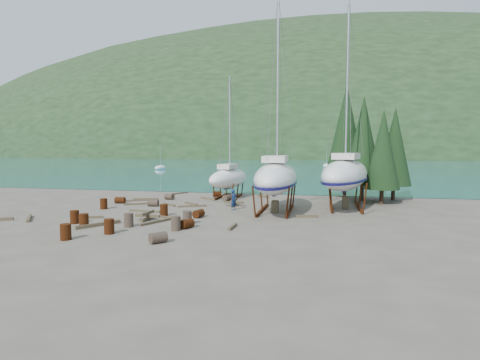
% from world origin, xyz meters
% --- Properties ---
extents(ground, '(600.00, 600.00, 0.00)m').
position_xyz_m(ground, '(0.00, 0.00, 0.00)').
color(ground, '#554D43').
rests_on(ground, ground).
extents(bay_water, '(700.00, 700.00, 0.00)m').
position_xyz_m(bay_water, '(0.00, 315.00, 0.01)').
color(bay_water, '#1B6D87').
rests_on(bay_water, ground).
extents(far_hill, '(800.00, 360.00, 110.00)m').
position_xyz_m(far_hill, '(0.00, 320.00, 0.00)').
color(far_hill, black).
rests_on(far_hill, ground).
extents(far_house_left, '(6.60, 5.60, 5.60)m').
position_xyz_m(far_house_left, '(-60.00, 190.00, 2.92)').
color(far_house_left, beige).
rests_on(far_house_left, ground).
extents(far_house_center, '(6.60, 5.60, 5.60)m').
position_xyz_m(far_house_center, '(-20.00, 190.00, 2.92)').
color(far_house_center, beige).
rests_on(far_house_center, ground).
extents(far_house_right, '(6.60, 5.60, 5.60)m').
position_xyz_m(far_house_right, '(30.00, 190.00, 2.92)').
color(far_house_right, beige).
rests_on(far_house_right, ground).
extents(cypress_near_right, '(3.60, 3.60, 10.00)m').
position_xyz_m(cypress_near_right, '(12.50, 12.00, 5.79)').
color(cypress_near_right, black).
rests_on(cypress_near_right, ground).
extents(cypress_mid_right, '(3.06, 3.06, 8.50)m').
position_xyz_m(cypress_mid_right, '(14.00, 10.00, 4.92)').
color(cypress_mid_right, black).
rests_on(cypress_mid_right, ground).
extents(cypress_back_left, '(4.14, 4.14, 11.50)m').
position_xyz_m(cypress_back_left, '(11.00, 14.00, 6.66)').
color(cypress_back_left, black).
rests_on(cypress_back_left, ground).
extents(cypress_far_right, '(3.24, 3.24, 9.00)m').
position_xyz_m(cypress_far_right, '(15.50, 13.00, 5.21)').
color(cypress_far_right, black).
rests_on(cypress_far_right, ground).
extents(moored_boat_left, '(2.00, 5.00, 6.05)m').
position_xyz_m(moored_boat_left, '(-30.00, 60.00, 0.39)').
color(moored_boat_left, white).
rests_on(moored_boat_left, ground).
extents(moored_boat_mid, '(2.00, 5.00, 6.05)m').
position_xyz_m(moored_boat_mid, '(10.00, 80.00, 0.39)').
color(moored_boat_mid, white).
rests_on(moored_boat_mid, ground).
extents(moored_boat_far, '(2.00, 5.00, 6.05)m').
position_xyz_m(moored_boat_far, '(-8.00, 110.00, 0.39)').
color(moored_boat_far, white).
rests_on(moored_boat_far, ground).
extents(large_sailboat_near, '(3.22, 10.76, 16.92)m').
position_xyz_m(large_sailboat_near, '(5.17, 3.88, 2.73)').
color(large_sailboat_near, white).
rests_on(large_sailboat_near, ground).
extents(large_sailboat_far, '(5.71, 11.53, 17.52)m').
position_xyz_m(large_sailboat_far, '(10.64, 6.99, 2.86)').
color(large_sailboat_far, white).
rests_on(large_sailboat_far, ground).
extents(small_sailboat_shore, '(3.74, 8.00, 12.29)m').
position_xyz_m(small_sailboat_shore, '(-0.56, 11.40, 2.02)').
color(small_sailboat_shore, white).
rests_on(small_sailboat_shore, ground).
extents(worker, '(0.62, 0.73, 1.70)m').
position_xyz_m(worker, '(1.72, 3.84, 0.85)').
color(worker, navy).
rests_on(worker, ground).
extents(drum_0, '(0.58, 0.58, 0.88)m').
position_xyz_m(drum_0, '(-7.37, -3.78, 0.44)').
color(drum_0, '#532A0E').
rests_on(drum_0, ground).
extents(drum_1, '(1.02, 1.04, 0.58)m').
position_xyz_m(drum_1, '(0.30, -7.45, 0.29)').
color(drum_1, '#2D2823').
rests_on(drum_1, ground).
extents(drum_2, '(0.95, 0.68, 0.58)m').
position_xyz_m(drum_2, '(-9.31, 5.35, 0.29)').
color(drum_2, '#532A0E').
rests_on(drum_2, ground).
extents(drum_3, '(0.58, 0.58, 0.88)m').
position_xyz_m(drum_3, '(-4.93, -7.87, 0.44)').
color(drum_3, '#532A0E').
rests_on(drum_3, ground).
extents(drum_4, '(1.01, 0.81, 0.58)m').
position_xyz_m(drum_4, '(-1.96, 11.95, 0.29)').
color(drum_4, '#532A0E').
rests_on(drum_4, ground).
extents(drum_5, '(0.58, 0.58, 0.88)m').
position_xyz_m(drum_5, '(0.07, -2.42, 0.44)').
color(drum_5, '#2D2823').
rests_on(drum_5, ground).
extents(drum_6, '(0.74, 0.98, 0.58)m').
position_xyz_m(drum_6, '(-0.00, 0.08, 0.29)').
color(drum_6, '#532A0E').
rests_on(drum_6, ground).
extents(drum_8, '(0.58, 0.58, 0.88)m').
position_xyz_m(drum_8, '(-8.91, 2.08, 0.44)').
color(drum_8, '#532A0E').
rests_on(drum_8, ground).
extents(drum_9, '(1.01, 0.80, 0.58)m').
position_xyz_m(drum_9, '(-5.92, 8.71, 0.29)').
color(drum_9, '#2D2823').
rests_on(drum_9, ground).
extents(drum_10, '(0.58, 0.58, 0.88)m').
position_xyz_m(drum_10, '(-3.42, -6.04, 0.44)').
color(drum_10, '#532A0E').
rests_on(drum_10, ground).
extents(drum_11, '(0.88, 1.04, 0.58)m').
position_xyz_m(drum_11, '(-0.15, 9.10, 0.29)').
color(drum_11, '#2D2823').
rests_on(drum_11, ground).
extents(drum_12, '(0.88, 1.04, 0.58)m').
position_xyz_m(drum_12, '(0.46, -3.62, 0.29)').
color(drum_12, '#532A0E').
rests_on(drum_12, ground).
extents(drum_13, '(0.58, 0.58, 0.88)m').
position_xyz_m(drum_13, '(-5.98, -4.76, 0.44)').
color(drum_13, '#532A0E').
rests_on(drum_13, ground).
extents(drum_14, '(0.58, 0.58, 0.88)m').
position_xyz_m(drum_14, '(-2.74, 0.18, 0.44)').
color(drum_14, '#532A0E').
rests_on(drum_14, ground).
extents(drum_15, '(0.92, 0.64, 0.58)m').
position_xyz_m(drum_15, '(-5.56, 4.34, 0.29)').
color(drum_15, '#2D2823').
rests_on(drum_15, ground).
extents(drum_16, '(0.58, 0.58, 0.88)m').
position_xyz_m(drum_16, '(-3.29, -4.00, 0.44)').
color(drum_16, '#2D2823').
rests_on(drum_16, ground).
extents(drum_17, '(0.58, 0.58, 0.88)m').
position_xyz_m(drum_17, '(0.04, -4.36, 0.44)').
color(drum_17, '#2D2823').
rests_on(drum_17, ground).
extents(timber_0, '(1.39, 2.62, 0.14)m').
position_xyz_m(timber_0, '(-6.79, 13.18, 0.07)').
color(timber_0, brown).
rests_on(timber_0, ground).
extents(timber_1, '(1.61, 0.52, 0.19)m').
position_xyz_m(timber_1, '(7.68, 1.72, 0.10)').
color(timber_1, brown).
rests_on(timber_1, ground).
extents(timber_2, '(2.36, 0.94, 0.19)m').
position_xyz_m(timber_2, '(-8.04, 7.84, 0.09)').
color(timber_2, brown).
rests_on(timber_2, ground).
extents(timber_3, '(2.45, 1.04, 0.15)m').
position_xyz_m(timber_3, '(-1.61, -0.92, 0.07)').
color(timber_3, brown).
rests_on(timber_3, ground).
extents(timber_4, '(1.54, 1.18, 0.17)m').
position_xyz_m(timber_4, '(-4.37, 4.99, 0.09)').
color(timber_4, brown).
rests_on(timber_4, ground).
extents(timber_5, '(1.29, 2.79, 0.16)m').
position_xyz_m(timber_5, '(-2.09, -2.38, 0.08)').
color(timber_5, brown).
rests_on(timber_5, ground).
extents(timber_6, '(1.41, 1.60, 0.19)m').
position_xyz_m(timber_6, '(2.74, 12.67, 0.10)').
color(timber_6, brown).
rests_on(timber_6, ground).
extents(timber_7, '(0.21, 1.70, 0.17)m').
position_xyz_m(timber_7, '(3.26, -2.98, 0.09)').
color(timber_7, brown).
rests_on(timber_7, ground).
extents(timber_8, '(1.60, 1.26, 0.19)m').
position_xyz_m(timber_8, '(-2.64, 5.88, 0.09)').
color(timber_8, brown).
rests_on(timber_8, ground).
extents(timber_9, '(1.93, 1.55, 0.15)m').
position_xyz_m(timber_9, '(-2.24, 9.59, 0.08)').
color(timber_9, brown).
rests_on(timber_9, ground).
extents(timber_10, '(2.30, 1.22, 0.16)m').
position_xyz_m(timber_10, '(-2.11, 4.69, 0.08)').
color(timber_10, brown).
rests_on(timber_10, ground).
extents(timber_11, '(2.73, 0.43, 0.15)m').
position_xyz_m(timber_11, '(-4.97, 1.45, 0.08)').
color(timber_11, brown).
rests_on(timber_11, ground).
extents(timber_12, '(2.00, 1.01, 0.17)m').
position_xyz_m(timber_12, '(-7.61, -2.01, 0.08)').
color(timber_12, brown).
rests_on(timber_12, ground).
extents(timber_13, '(1.01, 0.73, 0.22)m').
position_xyz_m(timber_13, '(-12.77, -3.91, 0.11)').
color(timber_13, brown).
rests_on(timber_13, ground).
extents(timber_14, '(1.78, 2.20, 0.18)m').
position_xyz_m(timber_14, '(-11.48, -3.15, 0.09)').
color(timber_14, brown).
rests_on(timber_14, ground).
extents(timber_15, '(2.76, 1.71, 0.15)m').
position_xyz_m(timber_15, '(-8.20, 7.17, 0.07)').
color(timber_15, brown).
rests_on(timber_15, ground).
extents(timber_16, '(1.75, 2.65, 0.23)m').
position_xyz_m(timber_16, '(-5.31, -4.24, 0.11)').
color(timber_16, brown).
rests_on(timber_16, ground).
extents(timber_17, '(2.32, 1.53, 0.16)m').
position_xyz_m(timber_17, '(-7.21, 4.92, 0.08)').
color(timber_17, brown).
rests_on(timber_17, ground).
extents(timber_pile_fore, '(1.80, 1.80, 0.60)m').
position_xyz_m(timber_pile_fore, '(-3.17, -1.65, 0.30)').
color(timber_pile_fore, brown).
rests_on(timber_pile_fore, ground).
extents(timber_pile_aft, '(1.80, 1.80, 0.60)m').
position_xyz_m(timber_pile_aft, '(1.22, 6.04, 0.30)').
color(timber_pile_aft, brown).
rests_on(timber_pile_aft, ground).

